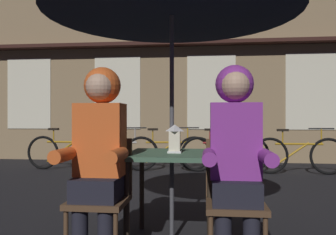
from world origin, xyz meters
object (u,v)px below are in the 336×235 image
at_px(cafe_table, 172,165).
at_px(bicycle_fifth, 299,155).
at_px(person_right_hooded, 235,144).
at_px(bicycle_third, 167,153).
at_px(chair_left, 102,191).
at_px(bicycle_fourth, 225,153).
at_px(bicycle_second, 115,153).
at_px(chair_right, 235,194).
at_px(person_left_hooded, 99,143).
at_px(lantern, 175,138).
at_px(bicycle_nearest, 67,152).

height_order(cafe_table, bicycle_fifth, bicycle_fifth).
xyz_separation_m(person_right_hooded, bicycle_third, (-0.94, 4.18, -0.50)).
xyz_separation_m(chair_left, bicycle_fourth, (1.12, 4.10, -0.14)).
height_order(bicycle_second, bicycle_fifth, same).
height_order(cafe_table, chair_right, chair_right).
height_order(person_left_hooded, person_right_hooded, same).
bearing_deg(person_left_hooded, bicycle_third, 89.72).
xyz_separation_m(lantern, person_right_hooded, (0.45, -0.41, -0.01)).
relative_size(bicycle_second, bicycle_fourth, 1.00).
xyz_separation_m(bicycle_fourth, bicycle_fifth, (1.31, -0.14, 0.00)).
relative_size(lantern, bicycle_fourth, 0.14).
bearing_deg(bicycle_fifth, cafe_table, -118.48).
xyz_separation_m(bicycle_nearest, bicycle_fifth, (4.36, -0.03, 0.00)).
bearing_deg(bicycle_second, person_left_hooded, -76.29).
relative_size(lantern, person_right_hooded, 0.17).
relative_size(bicycle_fourth, bicycle_fifth, 1.00).
bearing_deg(person_left_hooded, bicycle_nearest, 115.62).
relative_size(lantern, bicycle_nearest, 0.14).
distance_m(lantern, chair_right, 0.68).
bearing_deg(person_right_hooded, chair_left, 176.61).
relative_size(chair_left, person_right_hooded, 0.62).
distance_m(person_left_hooded, bicycle_nearest, 4.50).
xyz_separation_m(cafe_table, bicycle_nearest, (-2.42, 3.61, -0.29)).
bearing_deg(bicycle_nearest, person_right_hooded, -54.35).
height_order(chair_right, bicycle_fifth, chair_right).
height_order(lantern, bicycle_second, lantern).
bearing_deg(lantern, person_right_hooded, -41.84).
bearing_deg(lantern, bicycle_fourth, 80.75).
height_order(lantern, bicycle_third, lantern).
bearing_deg(bicycle_fifth, bicycle_nearest, 179.67).
xyz_separation_m(person_right_hooded, bicycle_fifth, (1.47, 4.01, -0.50)).
bearing_deg(cafe_table, lantern, -36.51).
distance_m(lantern, bicycle_fifth, 4.12).
height_order(bicycle_nearest, bicycle_third, same).
distance_m(bicycle_nearest, bicycle_second, 0.96).
height_order(person_left_hooded, bicycle_nearest, person_left_hooded).
bearing_deg(person_right_hooded, person_left_hooded, 180.00).
bearing_deg(bicycle_third, bicycle_second, -170.84).
distance_m(person_left_hooded, bicycle_fifth, 4.71).
relative_size(bicycle_nearest, bicycle_second, 1.00).
distance_m(lantern, chair_left, 0.72).
height_order(cafe_table, bicycle_fourth, bicycle_fourth).
height_order(person_right_hooded, bicycle_nearest, person_right_hooded).
distance_m(lantern, bicycle_second, 3.94).
xyz_separation_m(bicycle_nearest, bicycle_fourth, (3.05, 0.12, 0.00)).
xyz_separation_m(cafe_table, bicycle_fourth, (0.64, 3.73, -0.29)).
relative_size(chair_left, bicycle_fourth, 0.52).
bearing_deg(person_right_hooded, cafe_table, 138.43).
xyz_separation_m(chair_right, bicycle_fifth, (1.47, 3.96, -0.14)).
xyz_separation_m(person_left_hooded, person_right_hooded, (0.96, 0.00, 0.00)).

